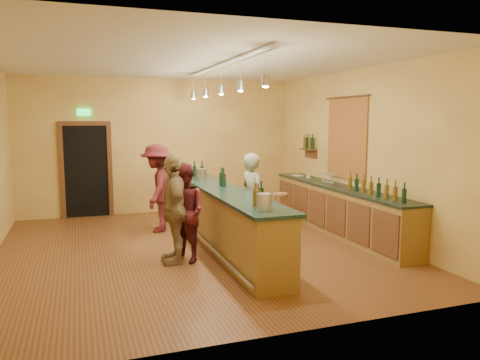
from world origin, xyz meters
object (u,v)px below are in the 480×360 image
object	(u,v)px
customer_a	(184,213)
bar_stool	(280,200)
tasting_bar	(222,213)
bartender	(253,200)
back_counter	(339,209)
customer_b	(174,209)
customer_c	(158,188)

from	to	relation	value
customer_a	bar_stool	distance (m)	3.19
tasting_bar	bartender	bearing A→B (deg)	-11.47
back_counter	bar_stool	world-z (taller)	back_counter
back_counter	customer_a	world-z (taller)	customer_a
customer_a	bartender	bearing A→B (deg)	86.67
customer_a	customer_b	xyz separation A→B (m)	(-0.16, 0.01, 0.07)
bartender	customer_b	xyz separation A→B (m)	(-1.53, -0.53, 0.02)
bartender	customer_c	size ratio (longest dim) A/B	0.94
back_counter	bar_stool	xyz separation A→B (m)	(-0.79, 1.10, 0.05)
customer_a	customer_b	size ratio (longest dim) A/B	0.92
tasting_bar	bartender	distance (m)	0.60
bar_stool	customer_a	bearing A→B (deg)	-142.39
customer_a	bar_stool	size ratio (longest dim) A/B	2.32
customer_b	customer_c	world-z (taller)	customer_c
customer_a	customer_c	bearing A→B (deg)	156.46
tasting_bar	customer_c	world-z (taller)	customer_c
back_counter	customer_c	size ratio (longest dim) A/B	2.58
customer_b	tasting_bar	bearing A→B (deg)	127.40
tasting_bar	customer_b	world-z (taller)	customer_b
customer_a	customer_c	distance (m)	2.18
bartender	bar_stool	xyz separation A→B (m)	(1.15, 1.40, -0.30)
tasting_bar	customer_c	bearing A→B (deg)	119.80
tasting_bar	customer_c	xyz separation A→B (m)	(-0.87, 1.53, 0.27)
back_counter	bar_stool	size ratio (longest dim) A/B	6.72
back_counter	customer_a	xyz separation A→B (m)	(-3.30, -0.84, 0.30)
tasting_bar	customer_b	size ratio (longest dim) A/B	2.99
customer_a	customer_b	distance (m)	0.17
customer_a	back_counter	bearing A→B (deg)	79.28
customer_a	customer_c	size ratio (longest dim) A/B	0.89
tasting_bar	bartender	xyz separation A→B (m)	(0.55, -0.11, 0.22)
tasting_bar	bar_stool	size ratio (longest dim) A/B	7.53
tasting_bar	customer_b	bearing A→B (deg)	-146.66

